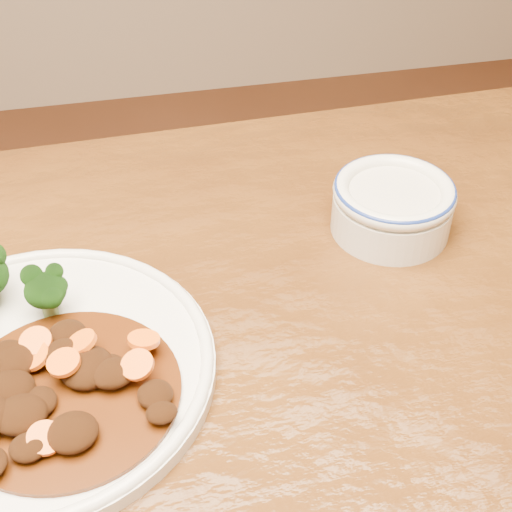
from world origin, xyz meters
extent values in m
cube|color=#542E0E|center=(0.00, 0.00, 0.73)|extent=(1.53, 0.94, 0.04)
cylinder|color=silver|center=(-0.05, 0.07, 0.76)|extent=(0.31, 0.31, 0.01)
torus|color=silver|center=(-0.05, 0.07, 0.76)|extent=(0.30, 0.30, 0.01)
cylinder|color=#6F914B|center=(-0.04, 0.13, 0.77)|extent=(0.01, 0.01, 0.02)
ellipsoid|color=black|center=(-0.04, 0.13, 0.79)|extent=(0.04, 0.04, 0.03)
cylinder|color=#4C2208|center=(-0.02, 0.03, 0.77)|extent=(0.18, 0.18, 0.00)
ellipsoid|color=black|center=(-0.07, 0.04, 0.78)|extent=(0.04, 0.04, 0.02)
ellipsoid|color=black|center=(-0.07, 0.06, 0.78)|extent=(0.02, 0.02, 0.01)
ellipsoid|color=black|center=(-0.06, 0.01, 0.78)|extent=(0.04, 0.04, 0.02)
ellipsoid|color=black|center=(0.02, 0.03, 0.78)|extent=(0.04, 0.03, 0.02)
ellipsoid|color=black|center=(0.05, 0.01, 0.77)|extent=(0.03, 0.03, 0.01)
ellipsoid|color=black|center=(-0.02, -0.02, 0.78)|extent=(0.04, 0.04, 0.02)
ellipsoid|color=black|center=(-0.02, 0.06, 0.78)|extent=(0.03, 0.03, 0.02)
ellipsoid|color=black|center=(-0.07, 0.07, 0.78)|extent=(0.03, 0.02, 0.02)
ellipsoid|color=black|center=(-0.04, 0.02, 0.77)|extent=(0.03, 0.03, 0.01)
ellipsoid|color=black|center=(-0.07, 0.07, 0.78)|extent=(0.04, 0.04, 0.02)
ellipsoid|color=black|center=(0.05, -0.01, 0.78)|extent=(0.02, 0.02, 0.01)
ellipsoid|color=black|center=(-0.02, 0.09, 0.78)|extent=(0.03, 0.03, 0.02)
ellipsoid|color=black|center=(-0.05, -0.02, 0.78)|extent=(0.03, 0.03, 0.01)
ellipsoid|color=black|center=(0.01, 0.05, 0.77)|extent=(0.03, 0.02, 0.01)
ellipsoid|color=black|center=(0.00, 0.05, 0.78)|extent=(0.04, 0.04, 0.02)
cylinder|color=#F25C0D|center=(-0.04, 0.08, 0.78)|extent=(0.03, 0.03, 0.01)
cylinder|color=#F25C0D|center=(-0.04, -0.02, 0.78)|extent=(0.03, 0.03, 0.02)
cylinder|color=#F25C0D|center=(0.04, 0.03, 0.79)|extent=(0.03, 0.03, 0.02)
cylinder|color=#F25C0D|center=(-0.01, 0.07, 0.79)|extent=(0.04, 0.04, 0.02)
cylinder|color=#F25C0D|center=(0.04, 0.06, 0.78)|extent=(0.04, 0.04, 0.01)
cylinder|color=#F25C0D|center=(-0.02, 0.04, 0.79)|extent=(0.04, 0.04, 0.01)
cylinder|color=#F25C0D|center=(-0.05, 0.07, 0.78)|extent=(0.03, 0.03, 0.01)
cylinder|color=beige|center=(0.31, 0.20, 0.77)|extent=(0.12, 0.12, 0.04)
cylinder|color=silver|center=(0.31, 0.20, 0.79)|extent=(0.10, 0.10, 0.01)
torus|color=beige|center=(0.31, 0.20, 0.80)|extent=(0.13, 0.13, 0.02)
torus|color=navy|center=(0.31, 0.20, 0.80)|extent=(0.12, 0.12, 0.01)
camera|label=1|loc=(0.05, -0.36, 1.22)|focal=50.00mm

